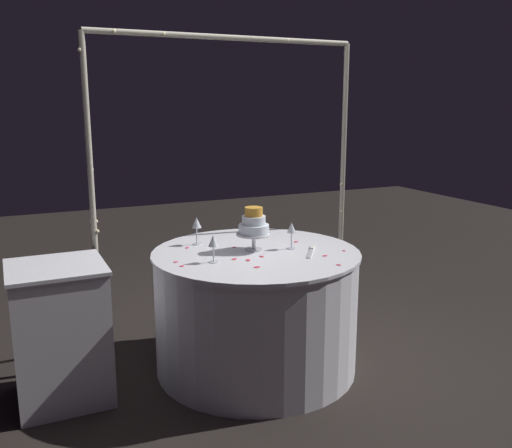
{
  "coord_description": "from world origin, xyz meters",
  "views": [
    {
      "loc": [
        -1.41,
        -3.03,
        1.68
      ],
      "look_at": [
        0.0,
        0.0,
        0.95
      ],
      "focal_mm": 39.04,
      "sensor_mm": 36.0,
      "label": 1
    }
  ],
  "objects_px": {
    "wine_glass_0": "(292,229)",
    "side_table": "(61,333)",
    "main_table": "(256,310)",
    "tiered_cake": "(253,225)",
    "wine_glass_1": "(213,242)",
    "cake_knife": "(311,251)",
    "wine_glass_2": "(197,224)",
    "decorative_arch": "(229,152)"
  },
  "relations": [
    {
      "from": "main_table",
      "to": "cake_knife",
      "type": "relative_size",
      "value": 5.15
    },
    {
      "from": "wine_glass_1",
      "to": "cake_knife",
      "type": "bearing_deg",
      "value": -2.6
    },
    {
      "from": "main_table",
      "to": "side_table",
      "type": "xyz_separation_m",
      "value": [
        -1.17,
        0.11,
        0.01
      ]
    },
    {
      "from": "main_table",
      "to": "tiered_cake",
      "type": "relative_size",
      "value": 4.74
    },
    {
      "from": "wine_glass_0",
      "to": "wine_glass_2",
      "type": "bearing_deg",
      "value": 145.11
    },
    {
      "from": "decorative_arch",
      "to": "side_table",
      "type": "bearing_deg",
      "value": -165.28
    },
    {
      "from": "wine_glass_1",
      "to": "decorative_arch",
      "type": "bearing_deg",
      "value": 58.9
    },
    {
      "from": "side_table",
      "to": "cake_knife",
      "type": "distance_m",
      "value": 1.55
    },
    {
      "from": "main_table",
      "to": "tiered_cake",
      "type": "xyz_separation_m",
      "value": [
        -0.0,
        0.03,
        0.55
      ]
    },
    {
      "from": "main_table",
      "to": "cake_knife",
      "type": "bearing_deg",
      "value": -24.85
    },
    {
      "from": "wine_glass_0",
      "to": "wine_glass_1",
      "type": "height_order",
      "value": "wine_glass_0"
    },
    {
      "from": "cake_knife",
      "to": "wine_glass_0",
      "type": "bearing_deg",
      "value": 126.77
    },
    {
      "from": "cake_knife",
      "to": "side_table",
      "type": "bearing_deg",
      "value": 170.1
    },
    {
      "from": "main_table",
      "to": "tiered_cake",
      "type": "bearing_deg",
      "value": 94.86
    },
    {
      "from": "side_table",
      "to": "wine_glass_2",
      "type": "height_order",
      "value": "wine_glass_2"
    },
    {
      "from": "side_table",
      "to": "wine_glass_2",
      "type": "distance_m",
      "value": 1.05
    },
    {
      "from": "wine_glass_0",
      "to": "wine_glass_2",
      "type": "distance_m",
      "value": 0.62
    },
    {
      "from": "main_table",
      "to": "tiered_cake",
      "type": "height_order",
      "value": "tiered_cake"
    },
    {
      "from": "side_table",
      "to": "tiered_cake",
      "type": "relative_size",
      "value": 2.91
    },
    {
      "from": "decorative_arch",
      "to": "main_table",
      "type": "relative_size",
      "value": 1.62
    },
    {
      "from": "main_table",
      "to": "decorative_arch",
      "type": "bearing_deg",
      "value": 90.01
    },
    {
      "from": "tiered_cake",
      "to": "wine_glass_0",
      "type": "height_order",
      "value": "tiered_cake"
    },
    {
      "from": "decorative_arch",
      "to": "tiered_cake",
      "type": "height_order",
      "value": "decorative_arch"
    },
    {
      "from": "tiered_cake",
      "to": "wine_glass_0",
      "type": "distance_m",
      "value": 0.25
    },
    {
      "from": "side_table",
      "to": "cake_knife",
      "type": "height_order",
      "value": "side_table"
    },
    {
      "from": "decorative_arch",
      "to": "wine_glass_2",
      "type": "xyz_separation_m",
      "value": [
        -0.28,
        -0.1,
        -0.45
      ]
    },
    {
      "from": "wine_glass_1",
      "to": "tiered_cake",
      "type": "bearing_deg",
      "value": 24.82
    },
    {
      "from": "tiered_cake",
      "to": "wine_glass_1",
      "type": "xyz_separation_m",
      "value": [
        -0.32,
        -0.15,
        -0.04
      ]
    },
    {
      "from": "tiered_cake",
      "to": "wine_glass_2",
      "type": "relative_size",
      "value": 1.52
    },
    {
      "from": "wine_glass_1",
      "to": "wine_glass_2",
      "type": "xyz_separation_m",
      "value": [
        0.05,
        0.43,
        0.02
      ]
    },
    {
      "from": "wine_glass_0",
      "to": "side_table",
      "type": "bearing_deg",
      "value": 173.88
    },
    {
      "from": "side_table",
      "to": "wine_glass_2",
      "type": "xyz_separation_m",
      "value": [
        0.89,
        0.2,
        0.51
      ]
    },
    {
      "from": "wine_glass_0",
      "to": "wine_glass_1",
      "type": "distance_m",
      "value": 0.56
    },
    {
      "from": "wine_glass_0",
      "to": "wine_glass_1",
      "type": "bearing_deg",
      "value": -171.83
    },
    {
      "from": "decorative_arch",
      "to": "tiered_cake",
      "type": "relative_size",
      "value": 7.67
    },
    {
      "from": "main_table",
      "to": "side_table",
      "type": "height_order",
      "value": "side_table"
    },
    {
      "from": "decorative_arch",
      "to": "wine_glass_2",
      "type": "distance_m",
      "value": 0.54
    },
    {
      "from": "main_table",
      "to": "cake_knife",
      "type": "xyz_separation_m",
      "value": [
        0.31,
        -0.14,
        0.39
      ]
    },
    {
      "from": "side_table",
      "to": "wine_glass_1",
      "type": "xyz_separation_m",
      "value": [
        0.85,
        -0.23,
        0.49
      ]
    },
    {
      "from": "tiered_cake",
      "to": "wine_glass_2",
      "type": "xyz_separation_m",
      "value": [
        -0.27,
        0.28,
        -0.02
      ]
    },
    {
      "from": "wine_glass_1",
      "to": "wine_glass_0",
      "type": "bearing_deg",
      "value": 8.17
    },
    {
      "from": "wine_glass_2",
      "to": "decorative_arch",
      "type": "bearing_deg",
      "value": 20.67
    }
  ]
}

